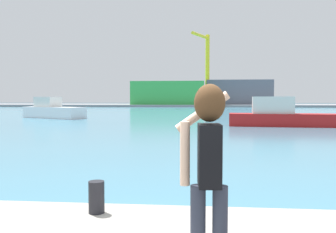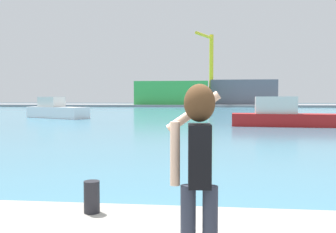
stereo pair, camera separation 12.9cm
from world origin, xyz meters
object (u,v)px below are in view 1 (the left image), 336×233
object	(u,v)px
port_crane	(206,63)
boat_moored_2	(284,116)
warehouse_right	(238,92)
boat_moored	(53,110)
person_photographer	(208,159)
warehouse_left	(169,93)
harbor_bollard	(96,197)

from	to	relation	value
port_crane	boat_moored_2	bearing A→B (deg)	-85.02
warehouse_right	port_crane	bearing A→B (deg)	-149.71
port_crane	boat_moored	bearing A→B (deg)	-106.96
person_photographer	port_crane	size ratio (longest dim) A/B	0.10
warehouse_left	boat_moored	bearing A→B (deg)	-97.31
harbor_bollard	boat_moored	distance (m)	35.82
person_photographer	port_crane	world-z (taller)	port_crane
person_photographer	port_crane	bearing A→B (deg)	-4.02
warehouse_left	port_crane	xyz separation A→B (m)	(9.32, -1.36, 7.24)
warehouse_left	port_crane	bearing A→B (deg)	-8.28
person_photographer	boat_moored	world-z (taller)	person_photographer
person_photographer	warehouse_right	bearing A→B (deg)	-9.05
person_photographer	warehouse_left	bearing A→B (deg)	1.93
person_photographer	boat_moored_2	size ratio (longest dim) A/B	0.20
warehouse_right	harbor_bollard	bearing A→B (deg)	-96.34
boat_moored	warehouse_left	world-z (taller)	warehouse_left
harbor_bollard	boat_moored_2	bearing A→B (deg)	72.42
boat_moored_2	port_crane	distance (m)	64.03
harbor_bollard	warehouse_right	distance (m)	91.88
person_photographer	boat_moored_2	distance (m)	25.81
warehouse_left	warehouse_right	size ratio (longest dim) A/B	1.10
boat_moored	boat_moored_2	size ratio (longest dim) A/B	0.89
harbor_bollard	warehouse_left	xyz separation A→B (m)	(-7.38, 87.84, 2.62)
person_photographer	harbor_bollard	size ratio (longest dim) A/B	3.87
boat_moored_2	warehouse_right	world-z (taller)	warehouse_right
boat_moored	port_crane	distance (m)	56.99
person_photographer	warehouse_left	size ratio (longest dim) A/B	0.10
boat_moored	port_crane	world-z (taller)	port_crane
harbor_bollard	boat_moored_2	world-z (taller)	boat_moored_2
boat_moored_2	person_photographer	bearing A→B (deg)	-98.28
harbor_bollard	warehouse_left	world-z (taller)	warehouse_left
boat_moored_2	warehouse_left	distance (m)	66.13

